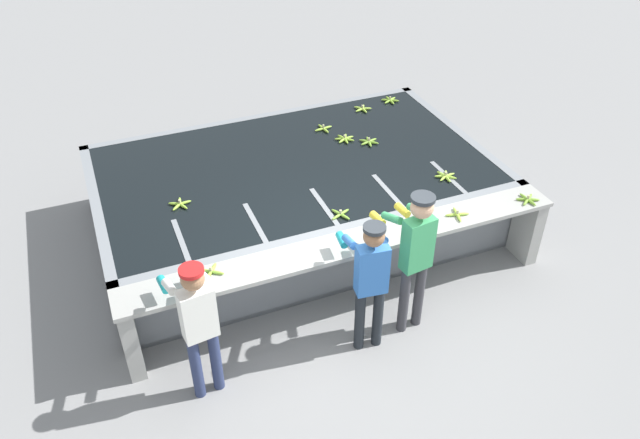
{
  "coord_description": "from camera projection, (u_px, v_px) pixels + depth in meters",
  "views": [
    {
      "loc": [
        -2.31,
        -4.53,
        5.08
      ],
      "look_at": [
        0.0,
        1.09,
        0.65
      ],
      "focal_mm": 35.0,
      "sensor_mm": 36.0,
      "label": 1
    }
  ],
  "objects": [
    {
      "name": "ground_plane",
      "position": [
        356.0,
        318.0,
        7.09
      ],
      "size": [
        80.0,
        80.0,
        0.0
      ],
      "primitive_type": "plane",
      "color": "gray",
      "rests_on": "ground"
    },
    {
      "name": "wash_tank",
      "position": [
        295.0,
        195.0,
        8.3
      ],
      "size": [
        5.05,
        3.08,
        0.93
      ],
      "color": "gray",
      "rests_on": "ground"
    },
    {
      "name": "work_ledge",
      "position": [
        350.0,
        261.0,
        6.86
      ],
      "size": [
        5.05,
        0.45,
        0.93
      ],
      "color": "#9E9E99",
      "rests_on": "ground"
    },
    {
      "name": "worker_0",
      "position": [
        198.0,
        319.0,
        5.73
      ],
      "size": [
        0.46,
        0.73,
        1.6
      ],
      "color": "navy",
      "rests_on": "ground"
    },
    {
      "name": "worker_1",
      "position": [
        370.0,
        275.0,
        6.23
      ],
      "size": [
        0.46,
        0.73,
        1.6
      ],
      "color": "#1E2328",
      "rests_on": "ground"
    },
    {
      "name": "worker_2",
      "position": [
        415.0,
        249.0,
        6.39
      ],
      "size": [
        0.46,
        0.74,
        1.74
      ],
      "color": "#38383D",
      "rests_on": "ground"
    },
    {
      "name": "banana_bunch_floating_0",
      "position": [
        362.0,
        109.0,
        9.3
      ],
      "size": [
        0.28,
        0.27,
        0.08
      ],
      "color": "#9EC642",
      "rests_on": "wash_tank"
    },
    {
      "name": "banana_bunch_floating_1",
      "position": [
        446.0,
        176.0,
        7.77
      ],
      "size": [
        0.28,
        0.28,
        0.08
      ],
      "color": "#93BC3D",
      "rests_on": "wash_tank"
    },
    {
      "name": "banana_bunch_floating_2",
      "position": [
        345.0,
        139.0,
        8.55
      ],
      "size": [
        0.28,
        0.28,
        0.08
      ],
      "color": "#8CB738",
      "rests_on": "wash_tank"
    },
    {
      "name": "banana_bunch_floating_3",
      "position": [
        390.0,
        100.0,
        9.54
      ],
      "size": [
        0.26,
        0.28,
        0.08
      ],
      "color": "#7FAD33",
      "rests_on": "wash_tank"
    },
    {
      "name": "banana_bunch_floating_4",
      "position": [
        341.0,
        214.0,
        7.11
      ],
      "size": [
        0.27,
        0.27,
        0.08
      ],
      "color": "#75A333",
      "rests_on": "wash_tank"
    },
    {
      "name": "banana_bunch_floating_5",
      "position": [
        323.0,
        128.0,
        8.79
      ],
      "size": [
        0.28,
        0.28,
        0.08
      ],
      "color": "#93BC3D",
      "rests_on": "wash_tank"
    },
    {
      "name": "banana_bunch_floating_6",
      "position": [
        180.0,
        204.0,
        7.27
      ],
      "size": [
        0.27,
        0.28,
        0.08
      ],
      "color": "#8CB738",
      "rests_on": "wash_tank"
    },
    {
      "name": "banana_bunch_floating_7",
      "position": [
        369.0,
        142.0,
        8.48
      ],
      "size": [
        0.28,
        0.28,
        0.08
      ],
      "color": "#75A333",
      "rests_on": "wash_tank"
    },
    {
      "name": "banana_bunch_ledge_0",
      "position": [
        528.0,
        199.0,
        7.34
      ],
      "size": [
        0.27,
        0.28,
        0.08
      ],
      "color": "#75A333",
      "rests_on": "work_ledge"
    },
    {
      "name": "banana_bunch_ledge_1",
      "position": [
        211.0,
        272.0,
        6.3
      ],
      "size": [
        0.25,
        0.25,
        0.08
      ],
      "color": "#8CB738",
      "rests_on": "work_ledge"
    },
    {
      "name": "banana_bunch_ledge_2",
      "position": [
        457.0,
        214.0,
        7.1
      ],
      "size": [
        0.28,
        0.28,
        0.08
      ],
      "color": "#9EC642",
      "rests_on": "work_ledge"
    },
    {
      "name": "knife_0",
      "position": [
        432.0,
        225.0,
        6.95
      ],
      "size": [
        0.28,
        0.25,
        0.02
      ],
      "color": "silver",
      "rests_on": "work_ledge"
    }
  ]
}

